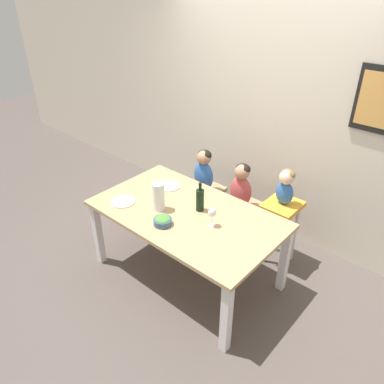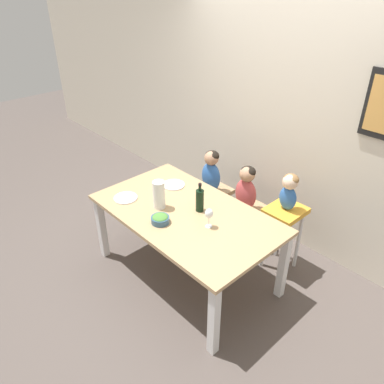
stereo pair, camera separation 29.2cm
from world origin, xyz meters
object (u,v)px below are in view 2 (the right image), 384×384
at_px(person_child_left, 211,170).
at_px(chair_far_left, 210,196).
at_px(person_baby_right, 289,189).
at_px(wine_bottle, 200,200).
at_px(wine_glass_near, 209,214).
at_px(paper_towel_roll, 159,195).
at_px(dinner_plate_front_left, 126,198).
at_px(person_child_center, 246,187).
at_px(dinner_plate_back_left, 174,185).
at_px(salad_bowl_large, 160,219).
at_px(chair_right_highchair, 284,222).
at_px(chair_far_center, 244,214).

bearing_deg(person_child_left, chair_far_left, -90.00).
relative_size(person_baby_right, wine_bottle, 1.28).
bearing_deg(wine_glass_near, person_child_left, 133.37).
distance_m(paper_towel_roll, dinner_plate_front_left, 0.39).
bearing_deg(wine_bottle, wine_glass_near, -26.38).
bearing_deg(person_baby_right, chair_far_left, -179.89).
height_order(person_child_center, wine_glass_near, person_child_center).
bearing_deg(person_child_left, dinner_plate_back_left, -91.20).
relative_size(salad_bowl_large, dinner_plate_back_left, 0.71).
height_order(chair_right_highchair, paper_towel_roll, paper_towel_roll).
bearing_deg(person_child_center, paper_towel_roll, -108.33).
relative_size(wine_bottle, paper_towel_roll, 1.06).
distance_m(chair_far_center, person_child_left, 0.60).
height_order(person_baby_right, wine_glass_near, person_baby_right).
relative_size(chair_far_center, salad_bowl_large, 2.96).
height_order(paper_towel_roll, dinner_plate_back_left, paper_towel_roll).
relative_size(person_child_center, dinner_plate_back_left, 2.10).
bearing_deg(chair_right_highchair, person_child_left, 179.92).
height_order(chair_far_left, salad_bowl_large, salad_bowl_large).
distance_m(chair_far_center, person_baby_right, 0.71).
relative_size(paper_towel_roll, dinner_plate_front_left, 1.18).
relative_size(chair_far_center, paper_towel_roll, 1.79).
relative_size(wine_glass_near, salad_bowl_large, 1.11).
relative_size(person_child_center, dinner_plate_front_left, 2.10).
bearing_deg(chair_far_left, paper_towel_roll, -76.95).
bearing_deg(chair_far_center, paper_towel_roll, -108.35).
bearing_deg(person_child_center, dinner_plate_front_left, -121.50).
xyz_separation_m(person_child_center, paper_towel_roll, (-0.29, -0.89, 0.14)).
height_order(wine_bottle, dinner_plate_front_left, wine_bottle).
bearing_deg(dinner_plate_front_left, salad_bowl_large, -0.23).
xyz_separation_m(person_child_center, person_baby_right, (0.49, 0.00, 0.18)).
xyz_separation_m(chair_far_left, dinner_plate_back_left, (-0.01, -0.53, 0.35)).
distance_m(chair_right_highchair, person_child_left, 1.00).
distance_m(person_child_center, paper_towel_roll, 0.95).
height_order(person_child_center, person_baby_right, person_baby_right).
height_order(person_baby_right, paper_towel_roll, person_baby_right).
bearing_deg(wine_bottle, chair_right_highchair, 53.25).
bearing_deg(paper_towel_roll, person_child_center, 71.67).
bearing_deg(chair_right_highchair, wine_bottle, -126.75).
distance_m(chair_right_highchair, dinner_plate_front_left, 1.54).
height_order(chair_far_left, wine_glass_near, wine_glass_near).
relative_size(chair_far_center, wine_bottle, 1.69).
bearing_deg(wine_bottle, salad_bowl_large, -104.37).
bearing_deg(person_baby_right, person_child_center, -179.94).
height_order(person_child_left, wine_glass_near, person_child_left).
distance_m(chair_far_left, wine_glass_near, 1.16).
height_order(person_child_left, person_child_center, same).
bearing_deg(chair_far_center, salad_bowl_large, -95.50).
bearing_deg(wine_glass_near, salad_bowl_large, -141.03).
height_order(person_baby_right, salad_bowl_large, person_baby_right).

